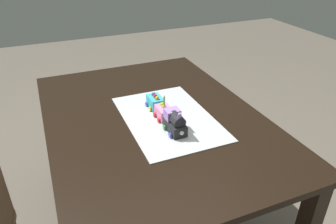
{
  "coord_description": "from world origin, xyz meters",
  "views": [
    {
      "loc": [
        -1.27,
        0.45,
        1.52
      ],
      "look_at": [
        -0.05,
        -0.06,
        0.77
      ],
      "focal_mm": 34.32,
      "sensor_mm": 36.0,
      "label": 1
    }
  ],
  "objects_px": {
    "dining_table": "(154,134)",
    "cake_car_flatbed_turquoise": "(155,102)",
    "cake_car_hopper_bubblegum": "(164,113)",
    "birthday_candle": "(164,100)",
    "cake_locomotive": "(175,122)"
  },
  "relations": [
    {
      "from": "dining_table",
      "to": "cake_car_flatbed_turquoise",
      "type": "xyz_separation_m",
      "value": [
        0.07,
        -0.04,
        0.14
      ]
    },
    {
      "from": "cake_car_hopper_bubblegum",
      "to": "cake_car_flatbed_turquoise",
      "type": "height_order",
      "value": "same"
    },
    {
      "from": "cake_car_flatbed_turquoise",
      "to": "birthday_candle",
      "type": "height_order",
      "value": "birthday_candle"
    },
    {
      "from": "dining_table",
      "to": "cake_car_hopper_bubblegum",
      "type": "distance_m",
      "value": 0.15
    },
    {
      "from": "birthday_candle",
      "to": "cake_car_hopper_bubblegum",
      "type": "bearing_deg",
      "value": -0.0
    },
    {
      "from": "cake_locomotive",
      "to": "cake_car_flatbed_turquoise",
      "type": "bearing_deg",
      "value": -0.0
    },
    {
      "from": "cake_locomotive",
      "to": "cake_car_flatbed_turquoise",
      "type": "relative_size",
      "value": 1.4
    },
    {
      "from": "cake_locomotive",
      "to": "birthday_candle",
      "type": "height_order",
      "value": "birthday_candle"
    },
    {
      "from": "cake_car_flatbed_turquoise",
      "to": "cake_car_hopper_bubblegum",
      "type": "bearing_deg",
      "value": 180.0
    },
    {
      "from": "cake_car_hopper_bubblegum",
      "to": "birthday_candle",
      "type": "xyz_separation_m",
      "value": [
        -0.0,
        0.0,
        0.07
      ]
    },
    {
      "from": "cake_car_hopper_bubblegum",
      "to": "cake_car_flatbed_turquoise",
      "type": "distance_m",
      "value": 0.12
    },
    {
      "from": "dining_table",
      "to": "cake_car_hopper_bubblegum",
      "type": "relative_size",
      "value": 14.0
    },
    {
      "from": "cake_locomotive",
      "to": "cake_car_flatbed_turquoise",
      "type": "height_order",
      "value": "cake_locomotive"
    },
    {
      "from": "cake_car_hopper_bubblegum",
      "to": "dining_table",
      "type": "bearing_deg",
      "value": 41.38
    },
    {
      "from": "cake_car_flatbed_turquoise",
      "to": "birthday_candle",
      "type": "bearing_deg",
      "value": 180.0
    }
  ]
}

